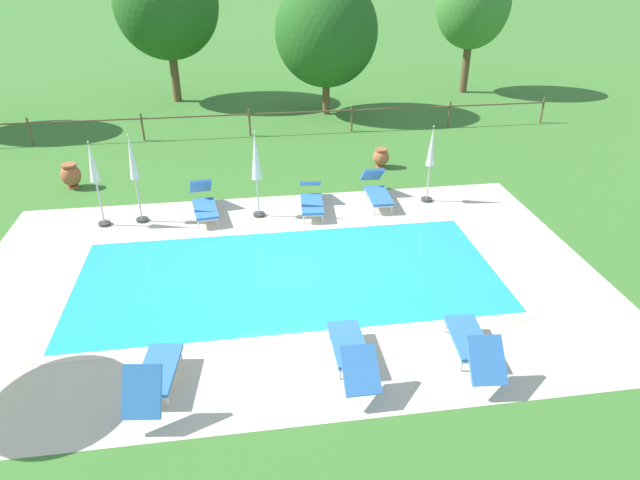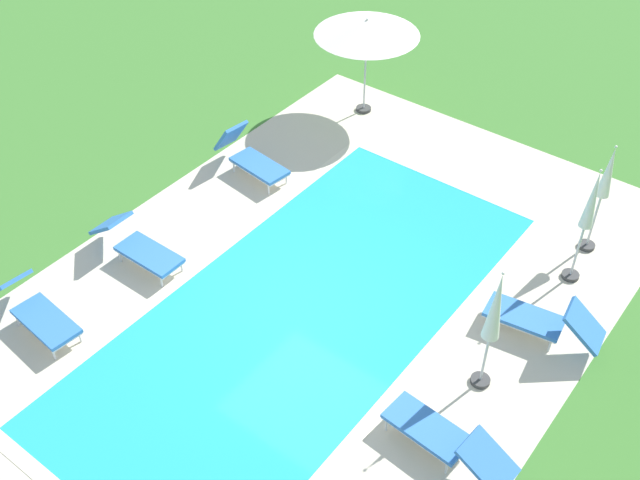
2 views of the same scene
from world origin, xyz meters
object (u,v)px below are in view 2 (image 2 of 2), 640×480
at_px(sun_lounger_north_near_steps, 541,320).
at_px(patio_umbrella_closed_row_mid_east, 495,313).
at_px(patio_umbrella_closed_row_west, 590,210).
at_px(patio_umbrella_closed_row_mid_west, 606,182).
at_px(sun_lounger_north_mid, 444,438).
at_px(patio_umbrella_open_foreground, 367,28).
at_px(sun_lounger_north_far, 251,157).
at_px(sun_lounger_south_mid, 138,246).
at_px(sun_lounger_north_end, 36,310).

height_order(sun_lounger_north_near_steps, patio_umbrella_closed_row_mid_east, patio_umbrella_closed_row_mid_east).
height_order(patio_umbrella_closed_row_west, patio_umbrella_closed_row_mid_west, patio_umbrella_closed_row_west).
height_order(sun_lounger_north_near_steps, sun_lounger_north_mid, sun_lounger_north_near_steps).
relative_size(patio_umbrella_open_foreground, patio_umbrella_closed_row_west, 0.98).
relative_size(sun_lounger_north_far, patio_umbrella_open_foreground, 0.78).
relative_size(sun_lounger_north_mid, patio_umbrella_closed_row_mid_east, 0.86).
bearing_deg(patio_umbrella_closed_row_mid_west, patio_umbrella_closed_row_west, 5.83).
bearing_deg(patio_umbrella_closed_row_mid_east, sun_lounger_south_mid, -78.44).
relative_size(sun_lounger_south_mid, patio_umbrella_closed_row_mid_east, 0.82).
bearing_deg(sun_lounger_south_mid, patio_umbrella_closed_row_west, 124.17).
xyz_separation_m(sun_lounger_north_far, patio_umbrella_closed_row_mid_east, (2.06, 6.68, 1.21)).
bearing_deg(patio_umbrella_open_foreground, sun_lounger_north_end, -2.66).
xyz_separation_m(sun_lounger_north_mid, patio_umbrella_closed_row_west, (-4.68, -0.04, 1.25)).
distance_m(sun_lounger_north_near_steps, sun_lounger_north_end, 8.56).
bearing_deg(patio_umbrella_closed_row_mid_east, sun_lounger_north_near_steps, 169.12).
bearing_deg(patio_umbrella_closed_row_mid_east, patio_umbrella_closed_row_mid_west, 179.47).
bearing_deg(patio_umbrella_open_foreground, sun_lounger_north_near_steps, 57.77).
xyz_separation_m(sun_lounger_south_mid, patio_umbrella_closed_row_mid_east, (-1.33, 6.51, 1.24)).
xyz_separation_m(sun_lounger_north_near_steps, sun_lounger_south_mid, (2.83, -6.79, -0.01)).
height_order(sun_lounger_north_near_steps, patio_umbrella_closed_row_mid_west, patio_umbrella_closed_row_mid_west).
bearing_deg(sun_lounger_south_mid, sun_lounger_north_end, -3.45).
bearing_deg(sun_lounger_north_end, sun_lounger_south_mid, 176.55).
relative_size(sun_lounger_north_mid, sun_lounger_north_far, 1.13).
height_order(sun_lounger_north_far, sun_lounger_south_mid, sun_lounger_north_far).
bearing_deg(sun_lounger_north_far, sun_lounger_south_mid, 2.95).
xyz_separation_m(sun_lounger_north_far, sun_lounger_south_mid, (3.39, 0.17, -0.03)).
height_order(sun_lounger_north_mid, patio_umbrella_closed_row_west, patio_umbrella_closed_row_west).
xyz_separation_m(sun_lounger_north_near_steps, patio_umbrella_open_foreground, (-4.10, -6.50, 1.76)).
relative_size(sun_lounger_north_near_steps, sun_lounger_north_end, 1.01).
height_order(sun_lounger_north_mid, patio_umbrella_closed_row_mid_west, patio_umbrella_closed_row_mid_west).
distance_m(sun_lounger_north_far, patio_umbrella_closed_row_west, 7.01).
bearing_deg(sun_lounger_north_mid, patio_umbrella_closed_row_mid_east, -173.25).
bearing_deg(sun_lounger_north_mid, sun_lounger_north_end, -73.43).
bearing_deg(sun_lounger_north_far, patio_umbrella_closed_row_mid_east, 72.88).
bearing_deg(sun_lounger_north_far, patio_umbrella_closed_row_west, 99.34).
height_order(sun_lounger_north_far, patio_umbrella_open_foreground, patio_umbrella_open_foreground).
bearing_deg(sun_lounger_north_end, sun_lounger_north_near_steps, 125.96).
bearing_deg(sun_lounger_south_mid, sun_lounger_north_near_steps, 112.58).
distance_m(sun_lounger_north_near_steps, patio_umbrella_open_foreground, 7.89).
bearing_deg(patio_umbrella_closed_row_mid_west, patio_umbrella_open_foreground, -103.00).
height_order(sun_lounger_north_end, patio_umbrella_closed_row_west, patio_umbrella_closed_row_west).
height_order(sun_lounger_north_far, sun_lounger_north_end, sun_lounger_north_far).
xyz_separation_m(sun_lounger_north_far, patio_umbrella_closed_row_west, (-1.12, 6.82, 1.20)).
xyz_separation_m(sun_lounger_south_mid, patio_umbrella_open_foreground, (-6.93, 0.29, 1.77)).
bearing_deg(patio_umbrella_closed_row_mid_east, sun_lounger_north_mid, 6.75).
relative_size(sun_lounger_north_mid, sun_lounger_south_mid, 1.05).
relative_size(sun_lounger_south_mid, patio_umbrella_closed_row_west, 0.82).
distance_m(sun_lounger_north_mid, patio_umbrella_closed_row_west, 4.85).
bearing_deg(sun_lounger_north_near_steps, sun_lounger_south_mid, -67.42).
bearing_deg(sun_lounger_north_far, sun_lounger_north_near_steps, 85.37).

